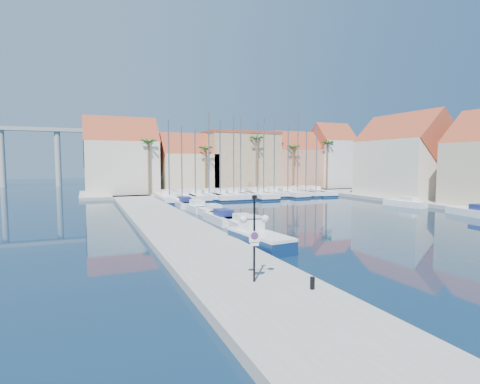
# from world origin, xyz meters

# --- Properties ---
(ground) EXTENTS (260.00, 260.00, 0.00)m
(ground) POSITION_xyz_m (0.00, 0.00, 0.00)
(ground) COLOR #081B32
(ground) RESTS_ON ground
(quay_west) EXTENTS (6.00, 77.00, 0.50)m
(quay_west) POSITION_xyz_m (-9.00, 13.50, 0.25)
(quay_west) COLOR gray
(quay_west) RESTS_ON ground
(shore_north) EXTENTS (54.00, 16.00, 0.50)m
(shore_north) POSITION_xyz_m (10.00, 48.00, 0.25)
(shore_north) COLOR gray
(shore_north) RESTS_ON ground
(shore_east) EXTENTS (12.00, 60.00, 0.50)m
(shore_east) POSITION_xyz_m (32.00, 15.00, 0.25)
(shore_east) COLOR gray
(shore_east) RESTS_ON ground
(lamp_post) EXTENTS (1.34, 0.62, 4.05)m
(lamp_post) POSITION_xyz_m (-9.02, -6.64, 3.16)
(lamp_post) COLOR black
(lamp_post) RESTS_ON quay_west
(bollard) EXTENTS (0.21, 0.21, 0.53)m
(bollard) POSITION_xyz_m (-7.10, -8.55, 0.77)
(bollard) COLOR black
(bollard) RESTS_ON quay_west
(fishing_boat) EXTENTS (2.65, 6.25, 2.13)m
(fishing_boat) POSITION_xyz_m (-4.88, 1.52, 0.71)
(fishing_boat) COLOR navy
(fishing_boat) RESTS_ON ground
(motorboat_west_0) EXTENTS (2.03, 5.98, 1.40)m
(motorboat_west_0) POSITION_xyz_m (-3.17, 8.72, 0.51)
(motorboat_west_0) COLOR white
(motorboat_west_0) RESTS_ON ground
(motorboat_west_1) EXTENTS (1.97, 6.05, 1.40)m
(motorboat_west_1) POSITION_xyz_m (-3.65, 12.73, 0.51)
(motorboat_west_1) COLOR white
(motorboat_west_1) RESTS_ON ground
(motorboat_west_2) EXTENTS (2.12, 5.97, 1.40)m
(motorboat_west_2) POSITION_xyz_m (-3.13, 17.33, 0.51)
(motorboat_west_2) COLOR white
(motorboat_west_2) RESTS_ON ground
(motorboat_west_3) EXTENTS (2.17, 6.03, 1.40)m
(motorboat_west_3) POSITION_xyz_m (-3.46, 22.57, 0.51)
(motorboat_west_3) COLOR white
(motorboat_west_3) RESTS_ON ground
(motorboat_west_4) EXTENTS (2.37, 6.07, 1.40)m
(motorboat_west_4) POSITION_xyz_m (-3.75, 26.99, 0.51)
(motorboat_west_4) COLOR white
(motorboat_west_4) RESTS_ON ground
(motorboat_west_5) EXTENTS (2.20, 5.42, 1.40)m
(motorboat_west_5) POSITION_xyz_m (-3.58, 32.69, 0.51)
(motorboat_west_5) COLOR white
(motorboat_west_5) RESTS_ON ground
(motorboat_east_0) EXTENTS (3.18, 7.21, 1.40)m
(motorboat_east_0) POSITION_xyz_m (23.98, 5.56, 0.51)
(motorboat_east_0) COLOR white
(motorboat_east_0) RESTS_ON ground
(motorboat_east_1) EXTENTS (2.63, 5.87, 1.40)m
(motorboat_east_1) POSITION_xyz_m (24.01, 15.84, 0.51)
(motorboat_east_1) COLOR white
(motorboat_east_1) RESTS_ON ground
(sailboat_0) EXTENTS (3.52, 12.14, 12.47)m
(sailboat_0) POSITION_xyz_m (-4.08, 35.73, 0.56)
(sailboat_0) COLOR white
(sailboat_0) RESTS_ON ground
(sailboat_1) EXTENTS (3.74, 12.12, 11.40)m
(sailboat_1) POSITION_xyz_m (-2.18, 35.25, 0.55)
(sailboat_1) COLOR white
(sailboat_1) RESTS_ON ground
(sailboat_2) EXTENTS (3.33, 11.11, 11.19)m
(sailboat_2) POSITION_xyz_m (0.21, 36.13, 0.56)
(sailboat_2) COLOR white
(sailboat_2) RESTS_ON ground
(sailboat_3) EXTENTS (2.51, 8.76, 13.97)m
(sailboat_3) POSITION_xyz_m (2.49, 36.04, 0.63)
(sailboat_3) COLOR white
(sailboat_3) RESTS_ON ground
(sailboat_4) EXTENTS (3.49, 11.06, 12.74)m
(sailboat_4) POSITION_xyz_m (4.15, 35.37, 0.57)
(sailboat_4) COLOR white
(sailboat_4) RESTS_ON ground
(sailboat_5) EXTENTS (3.46, 11.72, 13.55)m
(sailboat_5) POSITION_xyz_m (6.57, 35.77, 0.57)
(sailboat_5) COLOR white
(sailboat_5) RESTS_ON ground
(sailboat_6) EXTENTS (2.99, 8.82, 13.41)m
(sailboat_6) POSITION_xyz_m (8.39, 36.97, 0.63)
(sailboat_6) COLOR white
(sailboat_6) RESTS_ON ground
(sailboat_7) EXTENTS (3.53, 12.10, 12.72)m
(sailboat_7) POSITION_xyz_m (10.64, 35.13, 0.56)
(sailboat_7) COLOR white
(sailboat_7) RESTS_ON ground
(sailboat_8) EXTENTS (2.46, 8.50, 13.67)m
(sailboat_8) POSITION_xyz_m (12.59, 36.61, 0.64)
(sailboat_8) COLOR white
(sailboat_8) RESTS_ON ground
(sailboat_9) EXTENTS (2.80, 8.79, 13.06)m
(sailboat_9) POSITION_xyz_m (14.61, 36.57, 0.62)
(sailboat_9) COLOR white
(sailboat_9) RESTS_ON ground
(sailboat_10) EXTENTS (3.10, 11.18, 12.52)m
(sailboat_10) POSITION_xyz_m (16.79, 35.70, 0.57)
(sailboat_10) COLOR white
(sailboat_10) RESTS_ON ground
(sailboat_11) EXTENTS (3.17, 9.71, 14.26)m
(sailboat_11) POSITION_xyz_m (18.99, 36.05, 0.62)
(sailboat_11) COLOR white
(sailboat_11) RESTS_ON ground
(sailboat_12) EXTENTS (2.83, 10.49, 11.67)m
(sailboat_12) POSITION_xyz_m (20.72, 36.00, 0.57)
(sailboat_12) COLOR white
(sailboat_12) RESTS_ON ground
(sailboat_13) EXTENTS (3.65, 11.29, 12.85)m
(sailboat_13) POSITION_xyz_m (22.81, 35.85, 0.57)
(sailboat_13) COLOR white
(sailboat_13) RESTS_ON ground
(building_0) EXTENTS (12.30, 9.00, 13.50)m
(building_0) POSITION_xyz_m (-10.00, 47.00, 6.52)
(building_0) COLOR #ECE4C5
(building_0) RESTS_ON shore_north
(building_1) EXTENTS (10.30, 8.00, 11.00)m
(building_1) POSITION_xyz_m (2.00, 47.00, 5.30)
(building_1) COLOR beige
(building_1) RESTS_ON shore_north
(building_2) EXTENTS (14.20, 10.20, 11.50)m
(building_2) POSITION_xyz_m (13.00, 48.00, 6.26)
(building_2) COLOR tan
(building_2) RESTS_ON shore_north
(building_3) EXTENTS (10.30, 8.00, 12.00)m
(building_3) POSITION_xyz_m (25.00, 47.00, 5.86)
(building_3) COLOR tan
(building_3) RESTS_ON shore_north
(building_4) EXTENTS (8.30, 8.00, 14.00)m
(building_4) POSITION_xyz_m (34.00, 46.00, 6.97)
(building_4) COLOR silver
(building_4) RESTS_ON shore_north
(building_6) EXTENTS (9.00, 14.30, 13.50)m
(building_6) POSITION_xyz_m (32.00, 24.00, 6.52)
(building_6) COLOR #ECE4C5
(building_6) RESTS_ON shore_east
(palm_0) EXTENTS (2.60, 2.60, 10.15)m
(palm_0) POSITION_xyz_m (-6.00, 42.00, 9.08)
(palm_0) COLOR brown
(palm_0) RESTS_ON shore_north
(palm_1) EXTENTS (2.60, 2.60, 9.15)m
(palm_1) POSITION_xyz_m (4.00, 42.00, 8.14)
(palm_1) COLOR brown
(palm_1) RESTS_ON shore_north
(palm_2) EXTENTS (2.60, 2.60, 11.15)m
(palm_2) POSITION_xyz_m (14.00, 42.00, 10.02)
(palm_2) COLOR brown
(palm_2) RESTS_ON shore_north
(palm_3) EXTENTS (2.60, 2.60, 9.65)m
(palm_3) POSITION_xyz_m (22.00, 42.00, 8.61)
(palm_3) COLOR brown
(palm_3) RESTS_ON shore_north
(palm_4) EXTENTS (2.60, 2.60, 10.65)m
(palm_4) POSITION_xyz_m (30.00, 42.00, 9.55)
(palm_4) COLOR brown
(palm_4) RESTS_ON shore_north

